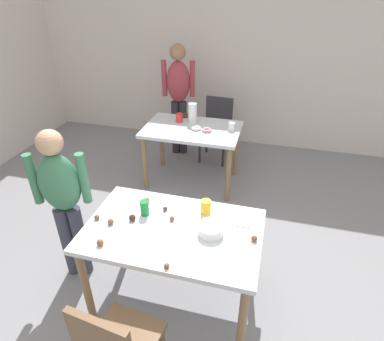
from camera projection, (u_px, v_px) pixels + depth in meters
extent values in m
plane|color=gray|center=(186.00, 303.00, 2.73)|extent=(6.40, 6.40, 0.00)
cube|color=silver|center=(246.00, 57.00, 4.70)|extent=(6.40, 0.10, 2.60)
cube|color=silver|center=(173.00, 231.00, 2.41)|extent=(1.28, 0.80, 0.04)
cylinder|color=olive|center=(86.00, 285.00, 2.45)|extent=(0.06, 0.06, 0.71)
cylinder|color=olive|center=(242.00, 322.00, 2.20)|extent=(0.06, 0.06, 0.71)
cylinder|color=olive|center=(125.00, 227.00, 3.01)|extent=(0.06, 0.06, 0.71)
cylinder|color=olive|center=(253.00, 250.00, 2.76)|extent=(0.06, 0.06, 0.71)
cube|color=silver|center=(192.00, 129.00, 3.95)|extent=(1.14, 0.74, 0.04)
cylinder|color=olive|center=(145.00, 164.00, 4.00)|extent=(0.06, 0.06, 0.71)
cylinder|color=olive|center=(228.00, 175.00, 3.77)|extent=(0.06, 0.06, 0.71)
cylinder|color=olive|center=(162.00, 142.00, 4.51)|extent=(0.06, 0.06, 0.71)
cylinder|color=olive|center=(236.00, 151.00, 4.29)|extent=(0.06, 0.06, 0.71)
cube|color=brown|center=(124.00, 340.00, 2.01)|extent=(0.45, 0.45, 0.04)
cylinder|color=brown|center=(120.00, 329.00, 2.31)|extent=(0.04, 0.04, 0.41)
cube|color=#2D2D33|center=(215.00, 132.00, 4.60)|extent=(0.43, 0.43, 0.04)
cube|color=#2D2D33|center=(219.00, 112.00, 4.63)|extent=(0.38, 0.07, 0.42)
cylinder|color=#2D2D33|center=(223.00, 153.00, 4.54)|extent=(0.04, 0.04, 0.41)
cylinder|color=#2D2D33|center=(200.00, 150.00, 4.63)|extent=(0.04, 0.04, 0.41)
cylinder|color=#2D2D33|center=(229.00, 143.00, 4.81)|extent=(0.04, 0.04, 0.41)
cylinder|color=#2D2D33|center=(207.00, 140.00, 4.91)|extent=(0.04, 0.04, 0.41)
cylinder|color=#383D4C|center=(68.00, 242.00, 2.85)|extent=(0.11, 0.11, 0.71)
cylinder|color=#383D4C|center=(81.00, 241.00, 2.85)|extent=(0.11, 0.11, 0.71)
ellipsoid|color=#3D7A56|center=(60.00, 183.00, 2.53)|extent=(0.36, 0.28, 0.50)
sphere|color=tan|center=(49.00, 142.00, 2.35)|extent=(0.19, 0.19, 0.19)
cylinder|color=#3D7A56|center=(33.00, 179.00, 2.51)|extent=(0.09, 0.09, 0.43)
cylinder|color=#3D7A56|center=(84.00, 178.00, 2.52)|extent=(0.09, 0.09, 0.43)
cylinder|color=#28282D|center=(183.00, 128.00, 4.80)|extent=(0.11, 0.11, 0.79)
cylinder|color=#28282D|center=(176.00, 128.00, 4.81)|extent=(0.11, 0.11, 0.79)
ellipsoid|color=#9E3842|center=(178.00, 82.00, 4.46)|extent=(0.35, 0.25, 0.56)
sphere|color=#997051|center=(178.00, 52.00, 4.26)|extent=(0.21, 0.21, 0.21)
cylinder|color=#9E3842|center=(192.00, 79.00, 4.42)|extent=(0.08, 0.08, 0.48)
cylinder|color=#9E3842|center=(164.00, 78.00, 4.45)|extent=(0.08, 0.08, 0.48)
cylinder|color=white|center=(211.00, 229.00, 2.34)|extent=(0.19, 0.19, 0.07)
cylinder|color=#198438|center=(145.00, 208.00, 2.51)|extent=(0.07, 0.07, 0.12)
cube|color=silver|center=(239.00, 226.00, 2.42)|extent=(0.17, 0.02, 0.01)
cylinder|color=yellow|center=(206.00, 207.00, 2.53)|extent=(0.08, 0.08, 0.11)
sphere|color=brown|center=(167.00, 266.00, 2.07)|extent=(0.04, 0.04, 0.04)
sphere|color=brown|center=(97.00, 217.00, 2.48)|extent=(0.04, 0.04, 0.04)
sphere|color=brown|center=(254.00, 238.00, 2.28)|extent=(0.04, 0.04, 0.04)
sphere|color=brown|center=(172.00, 219.00, 2.47)|extent=(0.04, 0.04, 0.04)
sphere|color=brown|center=(100.00, 243.00, 2.24)|extent=(0.05, 0.05, 0.05)
sphere|color=brown|center=(165.00, 209.00, 2.57)|extent=(0.04, 0.04, 0.04)
sphere|color=brown|center=(146.00, 200.00, 2.66)|extent=(0.05, 0.05, 0.05)
sphere|color=#3D2319|center=(132.00, 218.00, 2.47)|extent=(0.05, 0.05, 0.05)
sphere|color=brown|center=(111.00, 222.00, 2.43)|extent=(0.05, 0.05, 0.05)
cylinder|color=white|center=(193.00, 113.00, 4.01)|extent=(0.11, 0.11, 0.25)
cylinder|color=red|center=(179.00, 118.00, 4.07)|extent=(0.08, 0.08, 0.11)
cylinder|color=white|center=(232.00, 126.00, 3.86)|extent=(0.08, 0.08, 0.10)
torus|color=pink|center=(207.00, 130.00, 3.84)|extent=(0.11, 0.11, 0.03)
torus|color=brown|center=(185.00, 115.00, 4.23)|extent=(0.11, 0.11, 0.03)
torus|color=white|center=(196.00, 128.00, 3.89)|extent=(0.11, 0.11, 0.03)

